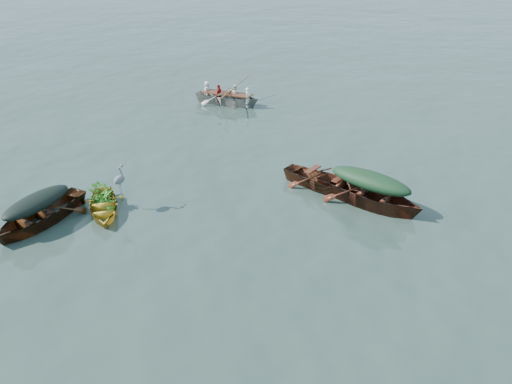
{
  "coord_description": "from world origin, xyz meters",
  "views": [
    {
      "loc": [
        6.28,
        -10.22,
        7.34
      ],
      "look_at": [
        0.11,
        1.1,
        0.5
      ],
      "focal_mm": 35.0,
      "sensor_mm": 36.0,
      "label": 1
    }
  ],
  "objects_px": {
    "yellow_dinghy": "(104,212)",
    "dark_covered_boat": "(41,223)",
    "green_tarp_boat": "(367,205)",
    "rowed_boat": "(228,105)",
    "heron": "(120,184)",
    "open_wooden_boat": "(325,190)"
  },
  "relations": [
    {
      "from": "dark_covered_boat",
      "to": "rowed_boat",
      "type": "bearing_deg",
      "value": 93.43
    },
    {
      "from": "open_wooden_boat",
      "to": "rowed_boat",
      "type": "height_order",
      "value": "rowed_boat"
    },
    {
      "from": "open_wooden_boat",
      "to": "dark_covered_boat",
      "type": "bearing_deg",
      "value": 142.71
    },
    {
      "from": "green_tarp_boat",
      "to": "rowed_boat",
      "type": "relative_size",
      "value": 1.07
    },
    {
      "from": "dark_covered_boat",
      "to": "rowed_boat",
      "type": "height_order",
      "value": "rowed_boat"
    },
    {
      "from": "rowed_boat",
      "to": "yellow_dinghy",
      "type": "bearing_deg",
      "value": -176.12
    },
    {
      "from": "yellow_dinghy",
      "to": "dark_covered_boat",
      "type": "distance_m",
      "value": 1.71
    },
    {
      "from": "dark_covered_boat",
      "to": "open_wooden_boat",
      "type": "bearing_deg",
      "value": 41.15
    },
    {
      "from": "green_tarp_boat",
      "to": "rowed_boat",
      "type": "bearing_deg",
      "value": 66.0
    },
    {
      "from": "green_tarp_boat",
      "to": "heron",
      "type": "bearing_deg",
      "value": 132.04
    },
    {
      "from": "open_wooden_boat",
      "to": "rowed_boat",
      "type": "bearing_deg",
      "value": 61.08
    },
    {
      "from": "dark_covered_boat",
      "to": "rowed_boat",
      "type": "distance_m",
      "value": 11.65
    },
    {
      "from": "yellow_dinghy",
      "to": "green_tarp_boat",
      "type": "height_order",
      "value": "green_tarp_boat"
    },
    {
      "from": "green_tarp_boat",
      "to": "rowed_boat",
      "type": "distance_m",
      "value": 10.67
    },
    {
      "from": "heron",
      "to": "yellow_dinghy",
      "type": "bearing_deg",
      "value": -174.81
    },
    {
      "from": "dark_covered_boat",
      "to": "rowed_boat",
      "type": "relative_size",
      "value": 0.91
    },
    {
      "from": "rowed_boat",
      "to": "heron",
      "type": "xyz_separation_m",
      "value": [
        2.45,
        -9.89,
        0.83
      ]
    },
    {
      "from": "rowed_boat",
      "to": "dark_covered_boat",
      "type": "bearing_deg",
      "value": 177.19
    },
    {
      "from": "dark_covered_boat",
      "to": "open_wooden_boat",
      "type": "distance_m",
      "value": 8.48
    },
    {
      "from": "green_tarp_boat",
      "to": "open_wooden_boat",
      "type": "relative_size",
      "value": 1.14
    },
    {
      "from": "open_wooden_boat",
      "to": "heron",
      "type": "distance_m",
      "value": 6.29
    },
    {
      "from": "open_wooden_boat",
      "to": "heron",
      "type": "relative_size",
      "value": 4.45
    }
  ]
}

